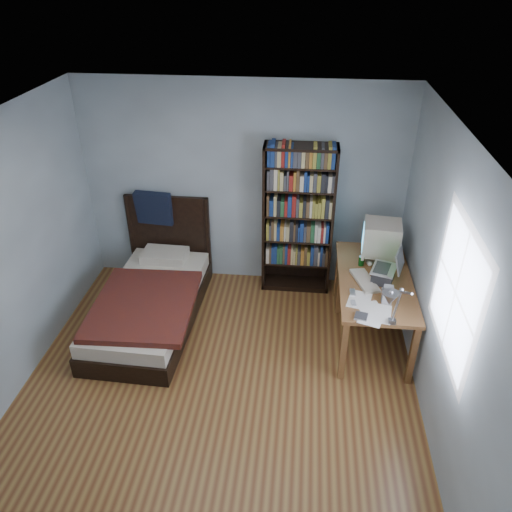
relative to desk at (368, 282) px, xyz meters
name	(u,v)px	position (x,y,z in m)	size (l,w,h in m)	color
room	(214,288)	(-1.48, -1.48, 0.84)	(4.20, 4.24, 2.50)	brown
desk	(368,282)	(0.00, 0.00, 0.00)	(0.75, 1.50, 0.73)	brown
crt_monitor	(380,239)	(0.06, 0.00, 0.57)	(0.42, 0.39, 0.45)	#C1B3A0
laptop	(385,272)	(0.08, -0.44, 0.42)	(0.38, 0.36, 0.37)	#2D2D30
desk_lamp	(391,300)	(-0.06, -1.54, 0.86)	(0.26, 0.57, 0.68)	#99999E
keyboard	(365,281)	(-0.12, -0.48, 0.33)	(0.17, 0.43, 0.03)	#BBB29C
speaker	(388,295)	(0.07, -0.81, 0.41)	(0.09, 0.09, 0.18)	gray
soda_can	(361,261)	(-0.13, -0.16, 0.37)	(0.06, 0.06, 0.11)	#073812
mouse	(370,263)	(-0.04, -0.13, 0.34)	(0.07, 0.12, 0.04)	silver
phone_silver	(353,292)	(-0.25, -0.69, 0.33)	(0.05, 0.10, 0.02)	#BBBBC0
phone_grey	(353,303)	(-0.25, -0.87, 0.33)	(0.04, 0.08, 0.02)	gray
external_drive	(361,317)	(-0.20, -1.08, 0.33)	(0.11, 0.11, 0.02)	gray
bookshelf	(298,220)	(-0.83, 0.45, 0.51)	(0.83, 0.30, 1.83)	black
bed	(152,298)	(-2.44, -0.35, -0.16)	(1.10, 2.08, 1.16)	black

